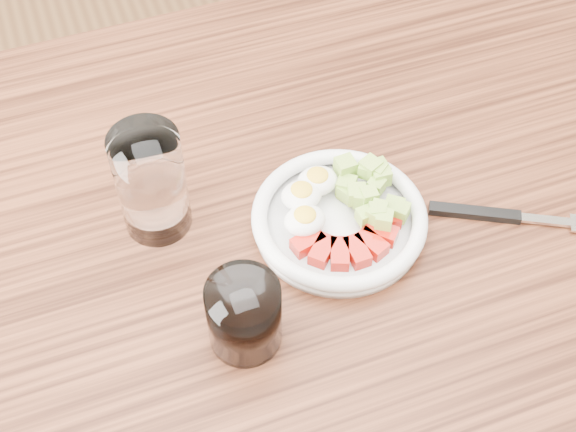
% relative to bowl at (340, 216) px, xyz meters
% --- Properties ---
extents(dining_table, '(1.50, 0.90, 0.77)m').
position_rel_bowl_xyz_m(dining_table, '(-0.05, 0.00, -0.12)').
color(dining_table, brown).
rests_on(dining_table, ground).
extents(bowl, '(0.21, 0.21, 0.05)m').
position_rel_bowl_xyz_m(bowl, '(0.00, 0.00, 0.00)').
color(bowl, white).
rests_on(bowl, dining_table).
extents(fork, '(0.21, 0.12, 0.01)m').
position_rel_bowl_xyz_m(fork, '(0.18, -0.06, -0.01)').
color(fork, black).
rests_on(fork, dining_table).
extents(water_glass, '(0.08, 0.08, 0.14)m').
position_rel_bowl_xyz_m(water_glass, '(-0.20, 0.08, 0.05)').
color(water_glass, white).
rests_on(water_glass, dining_table).
extents(coffee_glass, '(0.08, 0.08, 0.09)m').
position_rel_bowl_xyz_m(coffee_glass, '(-0.15, -0.10, 0.02)').
color(coffee_glass, white).
rests_on(coffee_glass, dining_table).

